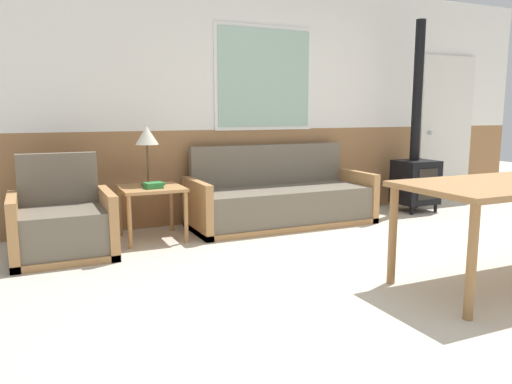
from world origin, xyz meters
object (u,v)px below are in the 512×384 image
Objects in this scene: couch at (281,201)px; side_table at (151,194)px; table_lamp at (147,138)px; wood_stove at (416,167)px; armchair at (63,226)px.

couch reaches higher than side_table.
couch is 1.62m from table_lamp.
wood_stove is (3.33, -0.08, -0.43)m from table_lamp.
side_table is at bearing 3.71° from armchair.
armchair is at bearing -162.70° from side_table.
side_table is at bearing -89.08° from table_lamp.
couch is at bearing -5.80° from armchair.
armchair is 4.18m from wood_stove.
armchair is (-2.28, -0.31, 0.00)m from couch.
armchair is 0.38× the size of wood_stove.
side_table is (0.83, 0.26, 0.18)m from armchair.
wood_stove reaches higher than couch.
side_table is 0.55m from table_lamp.
couch is 2.30m from armchair.
armchair is 1.50× the size of table_lamp.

